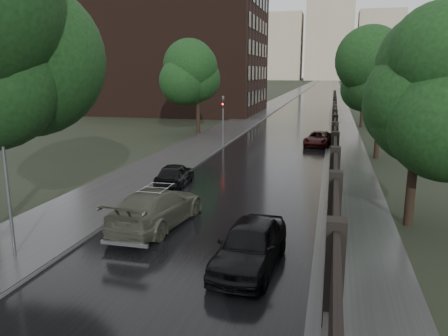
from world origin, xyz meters
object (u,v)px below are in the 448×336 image
at_px(lamp_post, 7,179).
at_px(traffic_light, 223,116).
at_px(hatchback_left, 175,174).
at_px(car_right_far, 319,139).
at_px(tree_right_c, 364,81).
at_px(volga_sedan, 157,207).
at_px(tree_right_a, 420,99).
at_px(car_right_near, 250,245).
at_px(tree_right_b, 381,86).
at_px(tree_left_far, 198,79).

bearing_deg(lamp_post, traffic_light, 87.32).
relative_size(hatchback_left, car_right_far, 0.85).
xyz_separation_m(tree_right_c, lamp_post, (-12.90, -38.50, -2.28)).
bearing_deg(hatchback_left, volga_sedan, 100.11).
distance_m(tree_right_a, car_right_near, 8.64).
bearing_deg(tree_right_b, lamp_post, -122.18).
height_order(tree_right_a, traffic_light, tree_right_a).
height_order(lamp_post, car_right_near, lamp_post).
height_order(car_right_near, car_right_far, car_right_near).
bearing_deg(traffic_light, car_right_far, 9.69).
distance_m(volga_sedan, car_right_near, 5.09).
height_order(tree_right_a, car_right_far, tree_right_a).
distance_m(tree_left_far, car_right_far, 12.86).
relative_size(tree_right_b, lamp_post, 1.37).
bearing_deg(tree_right_c, tree_right_b, -90.00).
xyz_separation_m(volga_sedan, car_right_far, (5.53, 20.77, -0.17)).
xyz_separation_m(traffic_light, car_right_far, (7.70, 1.32, -1.81)).
relative_size(hatchback_left, car_right_near, 0.82).
height_order(lamp_post, car_right_far, lamp_post).
distance_m(tree_left_far, hatchback_left, 19.51).
relative_size(tree_left_far, tree_right_a, 1.05).
relative_size(lamp_post, car_right_far, 1.22).
height_order(hatchback_left, car_right_far, hatchback_left).
bearing_deg(volga_sedan, car_right_far, -98.74).
bearing_deg(tree_left_far, car_right_near, -69.66).
bearing_deg(hatchback_left, car_right_near, 119.24).
bearing_deg(traffic_light, volga_sedan, -83.63).
distance_m(tree_left_far, traffic_light, 6.84).
distance_m(tree_right_a, lamp_post, 14.62).
height_order(tree_right_b, lamp_post, tree_right_b).
distance_m(tree_left_far, lamp_post, 28.73).
xyz_separation_m(tree_right_a, tree_right_b, (0.00, 14.00, 0.00)).
height_order(tree_right_c, traffic_light, tree_right_c).
distance_m(tree_right_a, car_right_far, 19.26).
xyz_separation_m(tree_right_a, tree_right_c, (0.00, 32.00, 0.00)).
bearing_deg(tree_left_far, lamp_post, -84.79).
relative_size(tree_right_a, car_right_far, 1.67).
bearing_deg(car_right_far, tree_right_c, 81.24).
height_order(tree_right_a, car_right_near, tree_right_a).
bearing_deg(traffic_light, tree_left_far, 126.47).
height_order(tree_right_b, car_right_near, tree_right_b).
height_order(traffic_light, volga_sedan, traffic_light).
distance_m(tree_right_c, hatchback_left, 30.83).
relative_size(tree_right_a, lamp_post, 1.37).
xyz_separation_m(traffic_light, volga_sedan, (2.17, -19.46, -1.65)).
height_order(hatchback_left, car_right_near, car_right_near).
height_order(tree_right_c, car_right_far, tree_right_c).
relative_size(tree_right_b, tree_right_c, 1.00).
distance_m(tree_right_c, volga_sedan, 36.03).
bearing_deg(traffic_light, tree_right_a, -55.23).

